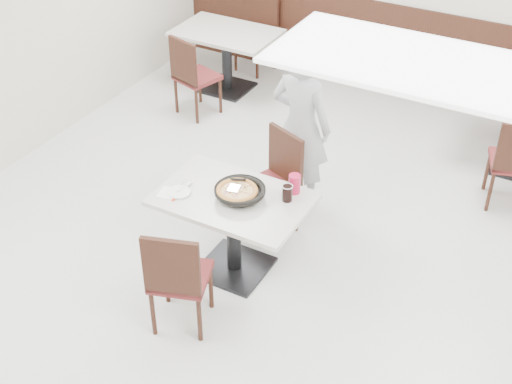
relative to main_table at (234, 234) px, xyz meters
The scene contains 19 objects.
floor 0.48m from the main_table, 59.65° to the left, with size 7.00×7.00×0.00m, color #B7B7B2.
wainscot_back 3.74m from the main_table, 87.71° to the left, with size 5.90×0.03×1.10m, color black.
fluo_panel_b 3.17m from the main_table, 37.06° to the right, with size 1.20×0.60×0.02m, color white.
main_table is the anchor object (origin of this frame).
chair_near 0.72m from the main_table, 93.31° to the right, with size 0.42×0.42×0.95m, color black, non-canonical shape.
chair_far 0.64m from the main_table, 90.84° to the left, with size 0.42×0.42×0.95m, color black, non-canonical shape.
trivet 0.39m from the main_table, 44.48° to the right, with size 0.11×0.11×0.04m, color black.
pizza_pan 0.42m from the main_table, 24.01° to the left, with size 0.37×0.37×0.01m, color black.
pizza 0.44m from the main_table, ahead, with size 0.28×0.28×0.02m, color #C37F39.
pizza_server 0.47m from the main_table, ahead, with size 0.08×0.11×0.00m, color silver.
napkin 0.64m from the main_table, 157.03° to the right, with size 0.16×0.16×0.00m, color white.
side_plate 0.58m from the main_table, 158.32° to the right, with size 0.18×0.18×0.01m, color white.
fork 0.57m from the main_table, 165.44° to the right, with size 0.01×0.15×0.00m, color silver.
cola_glass 0.62m from the main_table, 23.14° to the left, with size 0.08×0.08×0.13m, color black.
red_cup 0.67m from the main_table, 36.89° to the left, with size 0.10×0.10×0.16m, color #B6163C.
diner_person 1.27m from the main_table, 89.17° to the left, with size 0.59×0.38×1.61m, color #A2A3A6.
bg_table_left 3.35m from the main_table, 121.80° to the left, with size 1.20×0.80×0.75m, color beige, non-canonical shape.
bg_chair_left_near 2.79m from the main_table, 128.87° to the left, with size 0.42×0.42×0.95m, color black, non-canonical shape.
bg_chair_left_far 3.90m from the main_table, 116.35° to the left, with size 0.42×0.42×0.95m, color black, non-canonical shape.
Camera 1 is at (2.23, -4.18, 4.03)m, focal length 50.00 mm.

